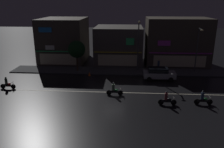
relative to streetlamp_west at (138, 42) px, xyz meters
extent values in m
plane|color=black|center=(-3.09, -8.76, -4.54)|extent=(140.00, 140.00, 0.00)
cube|color=beige|center=(-3.09, -8.76, -4.53)|extent=(30.55, 0.16, 0.01)
cube|color=#424447|center=(-3.09, -0.34, -4.47)|extent=(32.16, 3.65, 0.14)
cube|color=#4C443A|center=(6.56, 4.76, -0.69)|extent=(10.07, 6.46, 7.69)
cube|color=#D83FD8|center=(6.56, 1.41, -1.94)|extent=(9.56, 0.24, 0.12)
cube|color=#D83FD8|center=(4.00, 1.47, -0.42)|extent=(1.93, 0.08, 0.80)
cube|color=beige|center=(6.56, 1.47, -3.24)|extent=(8.05, 0.06, 1.80)
cube|color=#56514C|center=(-3.09, 5.26, -1.45)|extent=(7.87, 7.47, 6.17)
cube|color=yellow|center=(-3.09, 1.41, -1.94)|extent=(7.48, 0.24, 0.12)
cube|color=#33E572|center=(-1.18, 1.47, -0.24)|extent=(1.27, 0.08, 1.09)
cube|color=beige|center=(-3.09, 1.47, -3.24)|extent=(6.30, 0.06, 1.80)
cube|color=#4C443A|center=(-12.74, 5.86, -0.80)|extent=(7.43, 8.65, 7.47)
cube|color=#33E572|center=(-12.74, 1.41, -1.94)|extent=(7.06, 0.24, 0.12)
cube|color=#268CF2|center=(-14.45, 1.47, 1.45)|extent=(2.09, 0.08, 0.78)
cube|color=white|center=(-13.92, 1.47, -1.33)|extent=(1.45, 0.08, 0.70)
cube|color=beige|center=(-12.74, 1.47, -3.24)|extent=(5.94, 0.06, 1.80)
cylinder|color=#47494C|center=(0.00, 0.21, -0.65)|extent=(0.16, 0.16, 7.50)
cube|color=#47494C|center=(0.00, -0.49, 3.00)|extent=(0.10, 1.40, 0.10)
ellipsoid|color=#F9E099|center=(0.00, -1.19, 2.92)|extent=(0.44, 0.32, 0.20)
cylinder|color=#47494C|center=(8.57, 0.03, -1.16)|extent=(0.16, 0.16, 6.48)
cube|color=#47494C|center=(8.57, -0.67, 1.98)|extent=(0.10, 1.40, 0.10)
ellipsoid|color=#F9E099|center=(8.57, -1.37, 1.90)|extent=(0.44, 0.32, 0.20)
cylinder|color=#334766|center=(3.05, -0.78, -3.53)|extent=(0.32, 0.32, 1.73)
sphere|color=tan|center=(3.05, -0.78, -2.56)|extent=(0.22, 0.22, 0.22)
cylinder|color=#473323|center=(-9.07, -0.88, -3.24)|extent=(0.24, 0.24, 2.31)
sphere|color=#143819|center=(-9.07, -0.88, -1.07)|extent=(2.55, 2.55, 2.55)
cube|color=#9EA0A5|center=(2.83, -3.67, -3.85)|extent=(4.30, 1.78, 0.76)
cube|color=black|center=(2.61, -3.67, -3.17)|extent=(2.58, 1.57, 0.60)
cube|color=#F9F2CC|center=(4.94, -3.06, -3.75)|extent=(0.08, 0.20, 0.12)
cube|color=#F9F2CC|center=(4.94, -4.28, -3.75)|extent=(0.08, 0.20, 0.12)
cylinder|color=black|center=(4.24, -2.78, -4.23)|extent=(0.62, 0.20, 0.62)
cylinder|color=black|center=(4.24, -4.56, -4.23)|extent=(0.62, 0.20, 0.62)
cylinder|color=black|center=(1.41, -2.78, -4.23)|extent=(0.62, 0.20, 0.62)
cylinder|color=black|center=(1.41, -4.56, -4.23)|extent=(0.62, 0.20, 0.62)
cylinder|color=black|center=(3.27, -11.74, -4.24)|extent=(0.60, 0.08, 0.60)
cylinder|color=black|center=(1.97, -11.74, -4.24)|extent=(0.60, 0.10, 0.60)
cube|color=black|center=(2.62, -11.74, -4.14)|extent=(1.30, 0.14, 0.20)
ellipsoid|color=black|center=(2.82, -11.74, -3.92)|extent=(0.44, 0.26, 0.24)
cube|color=black|center=(2.42, -11.74, -3.99)|extent=(0.56, 0.22, 0.10)
cylinder|color=slate|center=(3.22, -11.74, -3.69)|extent=(0.03, 0.60, 0.03)
sphere|color=white|center=(3.31, -11.74, -3.79)|extent=(0.14, 0.14, 0.14)
cylinder|color=brown|center=(2.47, -11.74, -3.59)|extent=(0.32, 0.32, 0.70)
sphere|color=#333338|center=(2.47, -11.74, -3.13)|extent=(0.22, 0.22, 0.22)
cylinder|color=black|center=(6.99, -11.39, -4.24)|extent=(0.60, 0.08, 0.60)
cylinder|color=black|center=(5.69, -11.39, -4.24)|extent=(0.60, 0.10, 0.60)
cube|color=black|center=(6.34, -11.39, -4.14)|extent=(1.30, 0.14, 0.20)
ellipsoid|color=#268C3F|center=(6.54, -11.39, -3.92)|extent=(0.44, 0.26, 0.24)
cube|color=black|center=(6.14, -11.39, -3.99)|extent=(0.56, 0.22, 0.10)
cylinder|color=slate|center=(6.94, -11.39, -3.69)|extent=(0.03, 0.60, 0.03)
sphere|color=white|center=(7.03, -11.39, -3.79)|extent=(0.14, 0.14, 0.14)
cylinder|color=#334766|center=(6.19, -11.39, -3.59)|extent=(0.32, 0.32, 0.70)
sphere|color=#333338|center=(6.19, -11.39, -3.13)|extent=(0.22, 0.22, 0.22)
cylinder|color=black|center=(-2.29, -9.56, -4.24)|extent=(0.60, 0.08, 0.60)
cylinder|color=black|center=(-3.59, -9.56, -4.24)|extent=(0.60, 0.10, 0.60)
cube|color=black|center=(-2.94, -9.56, -4.14)|extent=(1.30, 0.14, 0.20)
ellipsoid|color=#268C3F|center=(-2.74, -9.56, -3.92)|extent=(0.44, 0.26, 0.24)
cube|color=black|center=(-3.14, -9.56, -3.99)|extent=(0.56, 0.22, 0.10)
cylinder|color=slate|center=(-2.34, -9.56, -3.69)|extent=(0.03, 0.60, 0.03)
sphere|color=white|center=(-2.25, -9.56, -3.79)|extent=(0.14, 0.14, 0.14)
cylinder|color=#4C664C|center=(-3.09, -9.56, -3.59)|extent=(0.32, 0.32, 0.70)
sphere|color=#333338|center=(-3.09, -9.56, -3.13)|extent=(0.22, 0.22, 0.22)
cylinder|color=black|center=(-15.40, -8.46, -4.24)|extent=(0.60, 0.08, 0.60)
cylinder|color=black|center=(-16.70, -8.46, -4.24)|extent=(0.60, 0.10, 0.60)
cube|color=black|center=(-16.05, -8.46, -4.14)|extent=(1.30, 0.14, 0.20)
ellipsoid|color=red|center=(-15.85, -8.46, -3.92)|extent=(0.44, 0.26, 0.24)
cube|color=black|center=(-16.25, -8.46, -3.99)|extent=(0.56, 0.22, 0.10)
cylinder|color=slate|center=(-15.45, -8.46, -3.69)|extent=(0.03, 0.60, 0.03)
sphere|color=white|center=(-15.36, -8.46, -3.79)|extent=(0.14, 0.14, 0.14)
cylinder|color=#4C664C|center=(-16.20, -8.46, -3.59)|extent=(0.32, 0.32, 0.70)
sphere|color=#333338|center=(-16.20, -8.46, -3.13)|extent=(0.22, 0.22, 0.22)
cone|color=orange|center=(-6.97, -2.69, -4.26)|extent=(0.36, 0.36, 0.55)
camera|label=1|loc=(-1.62, -33.43, 5.64)|focal=36.38mm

